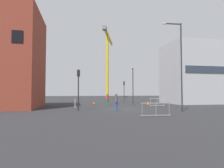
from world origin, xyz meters
TOP-DOWN VIEW (x-y plane):
  - ground at (0.00, 0.00)m, footprint 160.00×160.00m
  - brick_building at (-12.93, 4.19)m, footprint 7.18×9.02m
  - office_block at (15.46, 8.63)m, footprint 9.96×7.59m
  - construction_crane at (5.60, 41.69)m, footprint 6.97×19.85m
  - streetlamp_tall at (5.30, -3.55)m, footprint 2.03×0.31m
  - streetlamp_short at (3.80, 7.38)m, footprint 0.83×1.43m
  - traffic_light_near at (-4.63, -0.97)m, footprint 0.32×0.39m
  - traffic_light_corner at (4.21, 14.34)m, footprint 0.24×0.37m
  - pedestrian_walking at (-0.76, -1.51)m, footprint 0.34×0.34m
  - pedestrian_waiting at (-0.31, 6.69)m, footprint 0.34×0.34m
  - safety_barrier_front at (1.29, -6.79)m, footprint 2.50×0.07m
  - safety_barrier_left_run at (6.08, 3.56)m, footprint 2.23×0.27m
  - safety_barrier_rear at (-4.98, 2.84)m, footprint 0.24×2.08m
  - traffic_cone_striped at (-2.06, 9.11)m, footprint 0.45×0.45m
  - traffic_cone_orange at (5.81, 6.19)m, footprint 0.58×0.58m

SIDE VIEW (x-z plane):
  - ground at x=0.00m, z-range 0.00..0.00m
  - traffic_cone_striped at x=-2.06m, z-range -0.02..0.44m
  - traffic_cone_orange at x=5.81m, z-range -0.02..0.56m
  - safety_barrier_rear at x=-4.98m, z-range 0.02..1.10m
  - safety_barrier_left_run at x=6.08m, z-range 0.02..1.10m
  - safety_barrier_front at x=1.29m, z-range 0.02..1.10m
  - pedestrian_waiting at x=-0.31m, z-range 0.13..1.79m
  - pedestrian_walking at x=-0.76m, z-range 0.15..1.95m
  - traffic_light_corner at x=4.21m, z-range 0.69..4.70m
  - traffic_light_near at x=-4.63m, z-range 0.71..4.95m
  - streetlamp_short at x=3.80m, z-range 0.59..6.32m
  - office_block at x=15.46m, z-range 0.00..10.25m
  - streetlamp_tall at x=5.30m, z-range 0.71..9.61m
  - brick_building at x=-12.93m, z-range 0.00..11.88m
  - construction_crane at x=5.60m, z-range 4.04..26.00m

